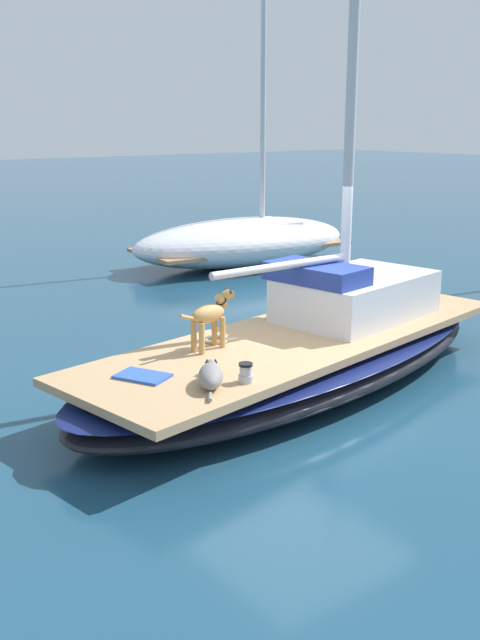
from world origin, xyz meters
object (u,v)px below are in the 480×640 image
object	(u,v)px
dog_grey	(211,375)
moored_boat_port_side	(242,240)
deck_towel	(143,376)
coiled_rope	(217,340)
sailboat_main	(301,358)
dog_tan	(211,315)
deck_winch	(246,373)

from	to	relation	value
dog_grey	moored_boat_port_side	distance (m)	10.08
deck_towel	moored_boat_port_side	bearing A→B (deg)	136.75
dog_grey	coiled_rope	world-z (taller)	dog_grey
sailboat_main	dog_grey	distance (m)	2.24
sailboat_main	deck_towel	xyz separation A→B (m)	(0.23, -2.48, 0.34)
sailboat_main	dog_tan	size ratio (longest dim) A/B	8.10
deck_winch	moored_boat_port_side	world-z (taller)	moored_boat_port_side
deck_towel	moored_boat_port_side	size ratio (longest dim) A/B	0.07
deck_winch	coiled_rope	size ratio (longest dim) A/B	0.65
dog_grey	deck_towel	xyz separation A→B (m)	(-0.63, -0.46, -0.09)
sailboat_main	coiled_rope	xyz separation A→B (m)	(-0.39, -1.07, 0.35)
dog_grey	deck_winch	bearing A→B (deg)	66.27
moored_boat_port_side	deck_winch	bearing A→B (deg)	-36.82
sailboat_main	dog_tan	distance (m)	1.51
coiled_rope	deck_towel	size ratio (longest dim) A/B	0.58
dog_tan	moored_boat_port_side	world-z (taller)	moored_boat_port_side
dog_grey	sailboat_main	bearing A→B (deg)	112.92
sailboat_main	deck_towel	world-z (taller)	deck_towel
sailboat_main	coiled_rope	world-z (taller)	coiled_rope
coiled_rope	deck_towel	distance (m)	1.54
sailboat_main	coiled_rope	distance (m)	1.19
dog_tan	moored_boat_port_side	size ratio (longest dim) A/B	0.11
deck_towel	moored_boat_port_side	xyz separation A→B (m)	(-7.22, 6.79, -0.08)
dog_grey	deck_towel	size ratio (longest dim) A/B	1.47
deck_winch	dog_tan	bearing A→B (deg)	162.42
dog_grey	moored_boat_port_side	world-z (taller)	moored_boat_port_side
sailboat_main	moored_boat_port_side	size ratio (longest dim) A/B	0.90
moored_boat_port_side	dog_grey	bearing A→B (deg)	-38.90
deck_winch	dog_grey	bearing A→B (deg)	-113.73
sailboat_main	coiled_rope	size ratio (longest dim) A/B	23.30
sailboat_main	dog_tan	xyz separation A→B (m)	(-0.18, -1.30, 0.75)
sailboat_main	dog_grey	bearing A→B (deg)	-67.08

